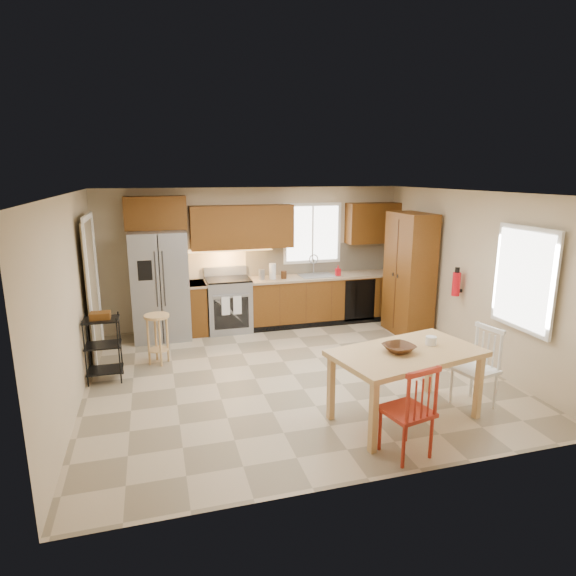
# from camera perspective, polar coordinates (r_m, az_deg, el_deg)

# --- Properties ---
(floor) EXTENTS (5.50, 5.50, 0.00)m
(floor) POSITION_cam_1_polar(r_m,az_deg,el_deg) (6.83, 0.60, -10.20)
(floor) COLOR tan
(floor) RESTS_ON ground
(ceiling) EXTENTS (5.50, 5.00, 0.02)m
(ceiling) POSITION_cam_1_polar(r_m,az_deg,el_deg) (6.26, 0.66, 11.24)
(ceiling) COLOR silver
(ceiling) RESTS_ON ground
(wall_back) EXTENTS (5.50, 0.02, 2.50)m
(wall_back) POSITION_cam_1_polar(r_m,az_deg,el_deg) (8.81, -3.99, 3.68)
(wall_back) COLOR #CCB793
(wall_back) RESTS_ON ground
(wall_front) EXTENTS (5.50, 0.02, 2.50)m
(wall_front) POSITION_cam_1_polar(r_m,az_deg,el_deg) (4.20, 10.41, -7.60)
(wall_front) COLOR #CCB793
(wall_front) RESTS_ON ground
(wall_left) EXTENTS (0.02, 5.00, 2.50)m
(wall_left) POSITION_cam_1_polar(r_m,az_deg,el_deg) (6.26, -24.30, -1.56)
(wall_left) COLOR #CCB793
(wall_left) RESTS_ON ground
(wall_right) EXTENTS (0.02, 5.00, 2.50)m
(wall_right) POSITION_cam_1_polar(r_m,az_deg,el_deg) (7.66, 20.77, 1.34)
(wall_right) COLOR #CCB793
(wall_right) RESTS_ON ground
(refrigerator) EXTENTS (0.92, 0.75, 1.82)m
(refrigerator) POSITION_cam_1_polar(r_m,az_deg,el_deg) (8.33, -14.92, 0.30)
(refrigerator) COLOR gray
(refrigerator) RESTS_ON floor
(range_stove) EXTENTS (0.76, 0.63, 0.92)m
(range_stove) POSITION_cam_1_polar(r_m,az_deg,el_deg) (8.59, -7.06, -2.06)
(range_stove) COLOR gray
(range_stove) RESTS_ON floor
(base_cabinet_narrow) EXTENTS (0.30, 0.60, 0.90)m
(base_cabinet_narrow) POSITION_cam_1_polar(r_m,az_deg,el_deg) (8.54, -10.72, -2.34)
(base_cabinet_narrow) COLOR #603611
(base_cabinet_narrow) RESTS_ON floor
(base_cabinet_run) EXTENTS (2.92, 0.60, 0.90)m
(base_cabinet_run) POSITION_cam_1_polar(r_m,az_deg,el_deg) (9.05, 4.51, -1.25)
(base_cabinet_run) COLOR #603611
(base_cabinet_run) RESTS_ON floor
(dishwasher) EXTENTS (0.60, 0.02, 0.78)m
(dishwasher) POSITION_cam_1_polar(r_m,az_deg,el_deg) (9.00, 8.50, -1.44)
(dishwasher) COLOR black
(dishwasher) RESTS_ON floor
(backsplash) EXTENTS (2.92, 0.03, 0.55)m
(backsplash) POSITION_cam_1_polar(r_m,az_deg,el_deg) (9.16, 3.98, 3.58)
(backsplash) COLOR beige
(backsplash) RESTS_ON wall_back
(upper_over_fridge) EXTENTS (1.00, 0.35, 0.55)m
(upper_over_fridge) POSITION_cam_1_polar(r_m,az_deg,el_deg) (8.35, -15.45, 8.57)
(upper_over_fridge) COLOR #5A320F
(upper_over_fridge) RESTS_ON wall_back
(upper_left_block) EXTENTS (1.80, 0.35, 0.75)m
(upper_left_block) POSITION_cam_1_polar(r_m,az_deg,el_deg) (8.51, -5.46, 7.22)
(upper_left_block) COLOR #5A320F
(upper_left_block) RESTS_ON wall_back
(upper_right_block) EXTENTS (1.00, 0.35, 0.75)m
(upper_right_block) POSITION_cam_1_polar(r_m,az_deg,el_deg) (9.29, 10.01, 7.60)
(upper_right_block) COLOR #5A320F
(upper_right_block) RESTS_ON wall_back
(window_back) EXTENTS (1.12, 0.04, 1.12)m
(window_back) POSITION_cam_1_polar(r_m,az_deg,el_deg) (9.02, 2.89, 6.49)
(window_back) COLOR white
(window_back) RESTS_ON wall_back
(sink) EXTENTS (0.62, 0.46, 0.16)m
(sink) POSITION_cam_1_polar(r_m,az_deg,el_deg) (8.89, 3.41, 1.22)
(sink) COLOR gray
(sink) RESTS_ON base_cabinet_run
(undercab_glow) EXTENTS (1.60, 0.30, 0.01)m
(undercab_glow) POSITION_cam_1_polar(r_m,az_deg,el_deg) (8.49, -7.37, 4.46)
(undercab_glow) COLOR #FFBF66
(undercab_glow) RESTS_ON wall_back
(soap_bottle) EXTENTS (0.09, 0.09, 0.19)m
(soap_bottle) POSITION_cam_1_polar(r_m,az_deg,el_deg) (8.90, 5.94, 2.08)
(soap_bottle) COLOR red
(soap_bottle) RESTS_ON base_cabinet_run
(paper_towel) EXTENTS (0.12, 0.12, 0.28)m
(paper_towel) POSITION_cam_1_polar(r_m,az_deg,el_deg) (8.57, -1.84, 2.00)
(paper_towel) COLOR white
(paper_towel) RESTS_ON base_cabinet_run
(canister_steel) EXTENTS (0.11, 0.11, 0.18)m
(canister_steel) POSITION_cam_1_polar(r_m,az_deg,el_deg) (8.54, -3.14, 1.60)
(canister_steel) COLOR gray
(canister_steel) RESTS_ON base_cabinet_run
(canister_wood) EXTENTS (0.10, 0.10, 0.14)m
(canister_wood) POSITION_cam_1_polar(r_m,az_deg,el_deg) (8.61, -0.50, 1.58)
(canister_wood) COLOR #482B13
(canister_wood) RESTS_ON base_cabinet_run
(pantry) EXTENTS (0.50, 0.95, 2.10)m
(pantry) POSITION_cam_1_polar(r_m,az_deg,el_deg) (8.51, 14.16, 1.58)
(pantry) COLOR #603611
(pantry) RESTS_ON floor
(fire_extinguisher) EXTENTS (0.12, 0.12, 0.36)m
(fire_extinguisher) POSITION_cam_1_polar(r_m,az_deg,el_deg) (7.74, 19.31, 0.44)
(fire_extinguisher) COLOR red
(fire_extinguisher) RESTS_ON wall_right
(window_right) EXTENTS (0.04, 1.02, 1.32)m
(window_right) POSITION_cam_1_polar(r_m,az_deg,el_deg) (6.71, 26.19, 0.96)
(window_right) COLOR white
(window_right) RESTS_ON wall_right
(doorway) EXTENTS (0.04, 0.95, 2.10)m
(doorway) POSITION_cam_1_polar(r_m,az_deg,el_deg) (7.55, -22.21, -0.51)
(doorway) COLOR #8C7A59
(doorway) RESTS_ON wall_left
(dining_table) EXTENTS (1.81, 1.26, 0.81)m
(dining_table) POSITION_cam_1_polar(r_m,az_deg,el_deg) (5.71, 13.70, -11.17)
(dining_table) COLOR tan
(dining_table) RESTS_ON floor
(chair_red) EXTENTS (0.54, 0.54, 0.97)m
(chair_red) POSITION_cam_1_polar(r_m,az_deg,el_deg) (5.00, 13.88, -13.79)
(chair_red) COLOR #A52A19
(chair_red) RESTS_ON floor
(chair_white) EXTENTS (0.54, 0.54, 0.97)m
(chair_white) POSITION_cam_1_polar(r_m,az_deg,el_deg) (6.21, 21.27, -8.83)
(chair_white) COLOR white
(chair_white) RESTS_ON floor
(table_bowl) EXTENTS (0.40, 0.40, 0.08)m
(table_bowl) POSITION_cam_1_polar(r_m,az_deg,el_deg) (5.50, 12.99, -7.42)
(table_bowl) COLOR #482B13
(table_bowl) RESTS_ON dining_table
(table_jar) EXTENTS (0.15, 0.15, 0.15)m
(table_jar) POSITION_cam_1_polar(r_m,az_deg,el_deg) (5.80, 16.57, -6.21)
(table_jar) COLOR white
(table_jar) RESTS_ON dining_table
(bar_stool) EXTENTS (0.42, 0.42, 0.75)m
(bar_stool) POSITION_cam_1_polar(r_m,az_deg,el_deg) (7.34, -15.15, -5.87)
(bar_stool) COLOR tan
(bar_stool) RESTS_ON floor
(utility_cart) EXTENTS (0.46, 0.36, 0.91)m
(utility_cart) POSITION_cam_1_polar(r_m,az_deg,el_deg) (6.94, -21.04, -6.72)
(utility_cart) COLOR black
(utility_cart) RESTS_ON floor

